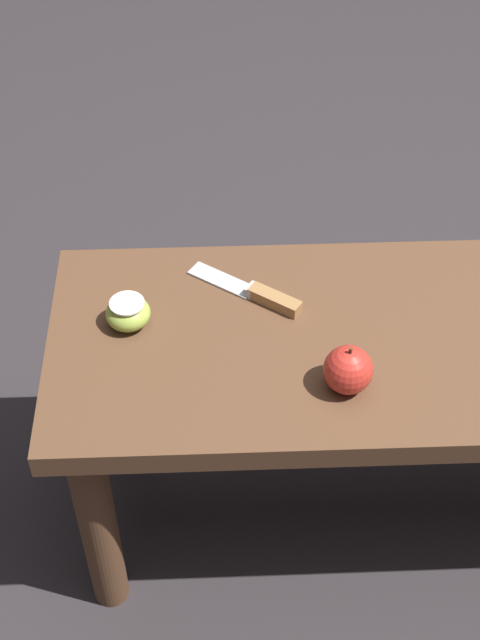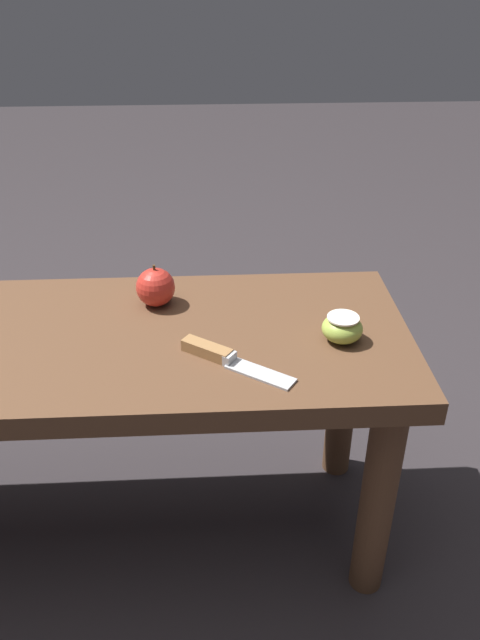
# 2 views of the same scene
# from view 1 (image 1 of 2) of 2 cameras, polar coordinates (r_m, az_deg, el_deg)

# --- Properties ---
(ground_plane) EXTENTS (8.00, 8.00, 0.00)m
(ground_plane) POSITION_cam_1_polar(r_m,az_deg,el_deg) (1.77, 13.37, -11.44)
(ground_plane) COLOR #2D282B
(knife) EXTENTS (0.18, 0.14, 0.02)m
(knife) POSITION_cam_1_polar(r_m,az_deg,el_deg) (1.40, 1.28, 1.64)
(knife) COLOR #B7BABF
(knife) RESTS_ON wooden_bench
(apple_whole) EXTENTS (0.07, 0.07, 0.08)m
(apple_whole) POSITION_cam_1_polar(r_m,az_deg,el_deg) (1.26, 6.93, -3.18)
(apple_whole) COLOR red
(apple_whole) RESTS_ON wooden_bench
(apple_cut) EXTENTS (0.07, 0.07, 0.05)m
(apple_cut) POSITION_cam_1_polar(r_m,az_deg,el_deg) (1.36, -7.18, 0.45)
(apple_cut) COLOR #9EB747
(apple_cut) RESTS_ON wooden_bench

